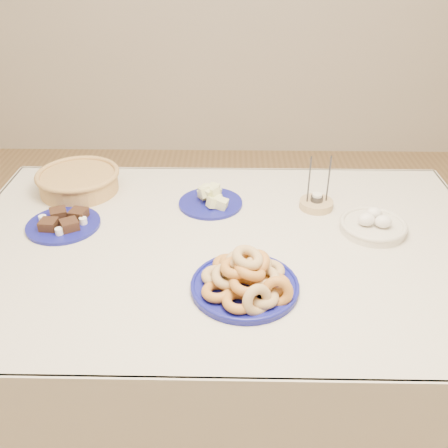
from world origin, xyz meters
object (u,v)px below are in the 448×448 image
Objects in this scene: dining_table at (224,269)px; candle_holder at (316,203)px; donut_platter at (246,280)px; melon_plate at (211,199)px; egg_bowl at (373,225)px; wicker_basket at (79,180)px; brownie_plate at (64,223)px.

candle_holder is (0.32, 0.23, 0.12)m from dining_table.
candle_holder reaches higher than donut_platter.
donut_platter reaches higher than melon_plate.
egg_bowl reaches higher than dining_table.
dining_table is at bearing -31.90° from wicker_basket.
melon_plate is at bearing 103.53° from donut_platter.
wicker_basket is 1.07m from egg_bowl.
egg_bowl is (1.02, -0.01, 0.01)m from brownie_plate.
brownie_plate is 0.72× the size of wicker_basket.
egg_bowl is at bearing -43.07° from candle_holder.
brownie_plate is 1.02m from egg_bowl.
melon_plate is at bearing 177.33° from candle_holder.
melon_plate is 0.51m from wicker_basket.
melon_plate is at bearing 162.42° from egg_bowl.
wicker_basket is at bearing 169.30° from melon_plate.
candle_holder is at bearing 61.13° from donut_platter.
candle_holder reaches higher than wicker_basket.
donut_platter is at bearing -74.72° from dining_table.
donut_platter is at bearing -143.27° from egg_bowl.
dining_table is at bearing -9.38° from brownie_plate.
brownie_plate is at bearing 170.62° from dining_table.
donut_platter reaches higher than brownie_plate.
candle_holder is 0.22m from egg_bowl.
donut_platter is 1.47× the size of brownie_plate.
wicker_basket is 1.91× the size of candle_holder.
dining_table is at bearing -170.86° from egg_bowl.
candle_holder is (0.86, 0.14, 0.01)m from brownie_plate.
brownie_plate is at bearing 151.64° from donut_platter.
candle_holder is at bearing -7.29° from wicker_basket.
candle_holder is (0.87, -0.11, -0.02)m from wicker_basket.
melon_plate is at bearing -10.70° from wicker_basket.
dining_table is 4.27× the size of donut_platter.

